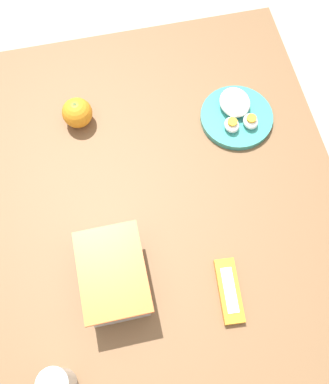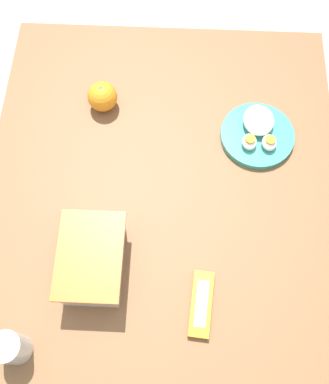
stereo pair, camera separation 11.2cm
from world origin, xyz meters
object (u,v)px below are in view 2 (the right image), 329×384
object	(u,v)px
food_container	(93,261)
rice_plate	(258,132)
drinking_glass	(11,348)
orange_fruit	(102,97)
candy_bar	(201,304)

from	to	relation	value
food_container	rice_plate	distance (m)	0.55
food_container	drinking_glass	bearing A→B (deg)	142.28
orange_fruit	rice_plate	world-z (taller)	orange_fruit
rice_plate	food_container	bearing A→B (deg)	133.39
food_container	drinking_glass	xyz separation A→B (m)	(-0.20, 0.15, 0.01)
food_container	rice_plate	size ratio (longest dim) A/B	1.05
rice_plate	candy_bar	size ratio (longest dim) A/B	1.28
orange_fruit	rice_plate	xyz separation A→B (m)	(-0.08, -0.42, -0.02)
drinking_glass	candy_bar	bearing A→B (deg)	-73.99
food_container	orange_fruit	world-z (taller)	food_container
food_container	drinking_glass	size ratio (longest dim) A/B	2.08
orange_fruit	rice_plate	bearing A→B (deg)	-100.67
orange_fruit	drinking_glass	world-z (taller)	drinking_glass
candy_bar	drinking_glass	bearing A→B (deg)	106.01
food_container	rice_plate	world-z (taller)	food_container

